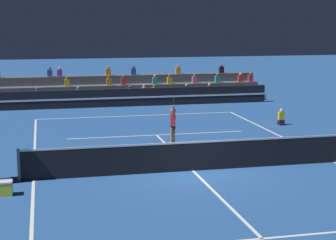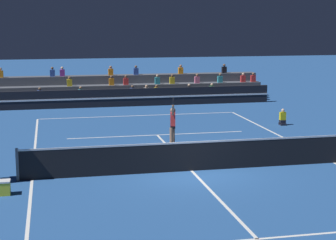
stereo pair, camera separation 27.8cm
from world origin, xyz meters
TOP-DOWN VIEW (x-y plane):
  - ground_plane at (0.00, 0.00)m, footprint 120.00×120.00m
  - court_lines at (0.00, 0.00)m, footprint 11.10×23.90m
  - tennis_net at (0.00, 0.00)m, footprint 12.00×0.10m
  - sponsor_banner_wall at (0.00, 15.46)m, footprint 18.00×0.26m
  - bleacher_stand at (0.01, 17.99)m, footprint 18.55×2.85m
  - ball_kid_courtside at (6.70, 7.54)m, footprint 0.30×0.36m
  - tennis_player at (0.11, 3.59)m, footprint 0.44×1.30m
  - tennis_ball at (3.43, 2.38)m, footprint 0.07×0.07m
  - equipment_cooler at (-6.34, -1.46)m, footprint 0.50×0.38m

SIDE VIEW (x-z plane):
  - ground_plane at x=0.00m, z-range 0.00..0.00m
  - court_lines at x=0.00m, z-range 0.00..0.01m
  - tennis_ball at x=3.43m, z-range 0.00..0.07m
  - equipment_cooler at x=-6.34m, z-range 0.00..0.45m
  - ball_kid_courtside at x=6.70m, z-range -0.09..0.75m
  - tennis_net at x=0.00m, z-range -0.01..1.09m
  - sponsor_banner_wall at x=0.00m, z-range 0.00..1.10m
  - bleacher_stand at x=0.01m, z-range -0.49..1.79m
  - tennis_player at x=0.11m, z-range -0.18..2.14m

